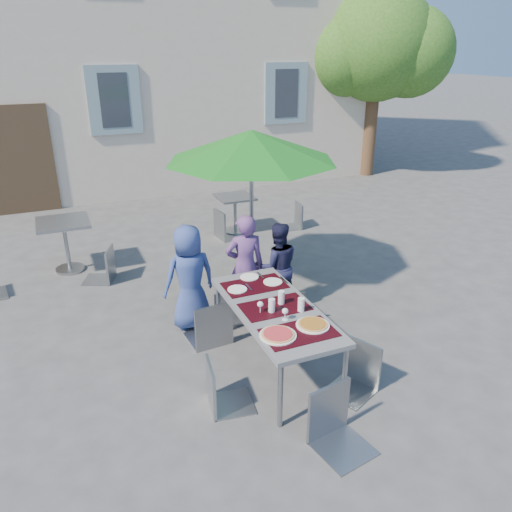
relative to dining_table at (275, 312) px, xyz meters
name	(u,v)px	position (x,y,z in m)	size (l,w,h in m)	color
ground	(249,402)	(-0.48, -0.45, -0.70)	(90.00, 90.00, 0.00)	#3F3F41
tree	(378,45)	(6.07, 7.09, 2.55)	(3.60, 3.00, 4.70)	#4F3521
dining_table	(275,312)	(0.00, 0.00, 0.00)	(0.80, 1.85, 0.76)	#48494E
pizza_near_left	(278,335)	(-0.21, -0.53, 0.07)	(0.36, 0.36, 0.03)	white
pizza_near_right	(313,325)	(0.18, -0.49, 0.07)	(0.33, 0.33, 0.03)	white
glassware	(282,304)	(0.04, -0.09, 0.13)	(0.47, 0.38, 0.15)	silver
place_settings	(254,283)	(0.01, 0.61, 0.06)	(0.71, 0.46, 0.01)	white
child_0	(190,277)	(-0.58, 1.22, -0.03)	(0.65, 0.42, 1.33)	navy
child_1	(245,266)	(0.15, 1.22, -0.01)	(0.50, 0.33, 1.38)	#603B7A
child_2	(277,267)	(0.60, 1.22, -0.09)	(0.59, 0.34, 1.21)	#1A1B3B
chair_0	(209,297)	(-0.49, 0.72, -0.07)	(0.50, 0.51, 1.05)	gray
chair_1	(227,283)	(-0.15, 1.06, -0.12)	(0.46, 0.47, 0.98)	gray
chair_2	(288,285)	(0.56, 0.80, -0.16)	(0.53, 0.54, 0.91)	gray
chair_3	(220,359)	(-0.75, -0.40, -0.14)	(0.48, 0.47, 0.95)	#94999F
chair_4	(359,341)	(0.62, -0.66, -0.13)	(0.57, 0.57, 0.97)	gray
chair_5	(339,386)	(0.03, -1.24, -0.09)	(0.53, 0.54, 1.03)	gray
patio_umbrella	(251,147)	(0.55, 1.98, 1.34)	(2.34, 2.34, 2.26)	#93979A
cafe_table_0	(65,235)	(-1.89, 3.57, -0.11)	(0.77, 0.77, 0.82)	#93979A
bg_chair_r_0	(101,245)	(-1.43, 2.99, -0.13)	(0.56, 0.56, 0.97)	gray
cafe_table_1	(235,208)	(1.13, 4.19, -0.23)	(0.66, 0.66, 0.70)	#93979A
bg_chair_l_1	(224,207)	(0.84, 3.96, -0.10)	(0.51, 0.50, 1.02)	gray
bg_chair_r_1	(294,201)	(2.26, 3.98, -0.17)	(0.45, 0.45, 0.91)	#90969B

